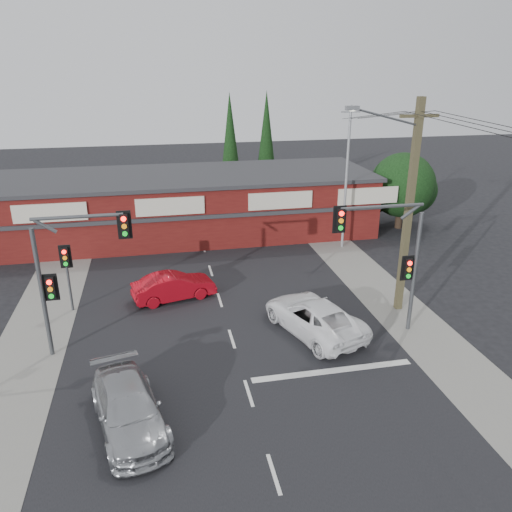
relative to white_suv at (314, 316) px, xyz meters
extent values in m
plane|color=black|center=(-3.72, -1.67, -0.76)|extent=(120.00, 120.00, 0.00)
cube|color=black|center=(-3.72, 3.33, -0.75)|extent=(14.00, 70.00, 0.01)
cube|color=gray|center=(-12.22, 3.33, -0.75)|extent=(3.00, 70.00, 0.02)
cube|color=gray|center=(4.78, 3.33, -0.75)|extent=(3.00, 70.00, 0.02)
cube|color=silver|center=(-0.22, -3.17, -0.74)|extent=(6.50, 0.35, 0.01)
imported|color=white|center=(0.00, 0.00, 0.00)|extent=(4.12, 5.95, 1.51)
imported|color=#A0A3A6|center=(-7.92, -4.82, -0.04)|extent=(3.07, 5.23, 1.42)
imported|color=#AB0A16|center=(-5.97, 4.64, -0.07)|extent=(4.40, 2.39, 1.37)
cube|color=silver|center=(-3.72, -7.84, -0.74)|extent=(0.12, 1.60, 0.01)
cube|color=silver|center=(-3.72, -3.90, -0.74)|extent=(0.12, 1.60, 0.01)
cube|color=silver|center=(-3.72, 0.04, -0.74)|extent=(0.12, 1.60, 0.01)
cube|color=silver|center=(-3.72, 3.99, -0.74)|extent=(0.12, 1.60, 0.01)
cube|color=silver|center=(-3.72, 7.93, -0.74)|extent=(0.12, 1.60, 0.01)
cube|color=silver|center=(-3.72, 11.87, -0.74)|extent=(0.12, 1.60, 0.01)
cube|color=silver|center=(-3.72, 15.81, -0.74)|extent=(0.12, 1.60, 0.01)
cube|color=silver|center=(-3.72, 19.75, -0.74)|extent=(0.12, 1.60, 0.01)
cube|color=#4E110F|center=(-4.72, 15.33, 1.24)|extent=(26.00, 8.00, 4.00)
cube|color=#2D2D30|center=(-4.72, 15.33, 3.34)|extent=(26.40, 8.40, 0.25)
cube|color=beige|center=(-12.72, 11.28, 2.34)|extent=(4.20, 0.12, 1.10)
cube|color=beige|center=(-5.72, 11.28, 2.34)|extent=(4.20, 0.12, 1.10)
cube|color=beige|center=(1.28, 11.28, 2.34)|extent=(4.20, 0.12, 1.10)
cube|color=beige|center=(7.28, 11.28, 2.34)|extent=(4.20, 0.12, 1.10)
cube|color=#2D2D30|center=(-4.72, 11.23, 1.54)|extent=(26.00, 0.15, 0.25)
cylinder|color=#2D2116|center=(10.78, 13.33, 0.14)|extent=(0.50, 0.50, 1.80)
sphere|color=black|center=(10.78, 13.33, 2.44)|extent=(4.60, 4.60, 4.60)
sphere|color=black|center=(12.28, 14.33, 1.74)|extent=(3.40, 3.40, 3.40)
sphere|color=black|center=(9.48, 14.73, 1.54)|extent=(2.80, 2.80, 2.80)
cylinder|color=#2D2116|center=(-0.22, 22.33, 0.24)|extent=(0.24, 0.24, 2.00)
cone|color=black|center=(-0.22, 22.33, 4.74)|extent=(1.80, 1.80, 7.50)
cylinder|color=#2D2116|center=(3.28, 24.33, 0.24)|extent=(0.24, 0.24, 2.00)
cone|color=black|center=(3.28, 24.33, 4.74)|extent=(1.80, 1.80, 7.50)
cylinder|color=#47494C|center=(-11.22, 0.33, 1.99)|extent=(0.18, 0.18, 5.50)
cylinder|color=#47494C|center=(-9.52, 0.33, 5.09)|extent=(3.40, 0.14, 0.14)
cylinder|color=#47494C|center=(-10.71, 0.33, 4.79)|extent=(0.82, 0.14, 0.63)
cube|color=black|center=(-7.82, 0.33, 4.64)|extent=(0.32, 0.22, 0.95)
cube|color=black|center=(-7.82, 0.40, 4.64)|extent=(0.55, 0.04, 1.15)
cylinder|color=#FF0C07|center=(-7.82, 0.20, 4.94)|extent=(0.20, 0.06, 0.20)
cylinder|color=orange|center=(-7.82, 0.20, 4.64)|extent=(0.20, 0.06, 0.20)
cylinder|color=#0CE526|center=(-7.82, 0.20, 4.34)|extent=(0.20, 0.06, 0.20)
cube|color=black|center=(-10.87, 0.33, 2.24)|extent=(0.32, 0.22, 0.95)
cube|color=black|center=(-10.87, 0.40, 2.24)|extent=(0.55, 0.04, 1.15)
cylinder|color=#FF0C07|center=(-10.87, 0.20, 2.54)|extent=(0.20, 0.06, 0.20)
cylinder|color=orange|center=(-10.87, 0.20, 2.24)|extent=(0.20, 0.06, 0.20)
cylinder|color=#0CE526|center=(-10.87, 0.20, 1.94)|extent=(0.20, 0.06, 0.20)
cylinder|color=#47494C|center=(4.28, -0.67, 1.99)|extent=(0.18, 0.18, 5.50)
cylinder|color=#47494C|center=(2.48, -0.67, 5.09)|extent=(3.60, 0.14, 0.14)
cylinder|color=#47494C|center=(3.74, -0.67, 4.79)|extent=(0.82, 0.14, 0.63)
cube|color=black|center=(0.68, -0.67, 4.64)|extent=(0.32, 0.22, 0.95)
cube|color=black|center=(0.68, -0.60, 4.64)|extent=(0.55, 0.04, 1.15)
cylinder|color=#FF0C07|center=(0.68, -0.80, 4.94)|extent=(0.20, 0.06, 0.20)
cylinder|color=orange|center=(0.68, -0.80, 4.64)|extent=(0.20, 0.06, 0.20)
cylinder|color=#0CE526|center=(0.68, -0.80, 4.34)|extent=(0.20, 0.06, 0.20)
cube|color=black|center=(3.93, -0.67, 2.24)|extent=(0.32, 0.22, 0.95)
cube|color=black|center=(3.93, -0.60, 2.24)|extent=(0.55, 0.04, 1.15)
cylinder|color=#FF0C07|center=(3.93, -0.80, 2.54)|extent=(0.20, 0.06, 0.20)
cylinder|color=orange|center=(3.93, -0.80, 2.24)|extent=(0.20, 0.06, 0.20)
cylinder|color=#0CE526|center=(3.93, -0.80, 1.94)|extent=(0.20, 0.06, 0.20)
cylinder|color=#47494C|center=(-10.92, 4.33, 0.74)|extent=(0.12, 0.12, 3.00)
cube|color=black|center=(-10.92, 4.33, 2.04)|extent=(0.32, 0.22, 0.95)
cube|color=black|center=(-10.92, 4.40, 2.04)|extent=(0.55, 0.04, 1.15)
cylinder|color=#FF0C07|center=(-10.92, 4.20, 2.34)|extent=(0.20, 0.06, 0.20)
cylinder|color=orange|center=(-10.92, 4.20, 2.04)|extent=(0.20, 0.06, 0.20)
cylinder|color=#0CE526|center=(-10.92, 4.20, 1.74)|extent=(0.20, 0.06, 0.20)
cube|color=#4C452A|center=(4.78, 1.33, 4.24)|extent=(0.30, 0.30, 10.00)
cube|color=#4C452A|center=(4.78, 1.33, 8.44)|extent=(1.80, 0.14, 0.14)
cylinder|color=#47494C|center=(3.18, 1.18, 8.44)|extent=(3.23, 0.39, 0.89)
cube|color=slate|center=(1.58, 1.03, 8.84)|extent=(0.55, 0.25, 0.18)
cylinder|color=silver|center=(1.58, 1.03, 8.74)|extent=(0.28, 0.28, 0.05)
cylinder|color=gray|center=(5.28, 10.33, 3.74)|extent=(0.16, 0.16, 9.00)
cube|color=gray|center=(5.28, 10.33, 7.84)|extent=(1.20, 0.10, 0.10)
cylinder|color=black|center=(4.44, 5.83, 8.04)|extent=(0.73, 9.01, 1.22)
cylinder|color=black|center=(5.03, 5.83, 8.04)|extent=(0.52, 9.00, 1.22)
cylinder|color=black|center=(5.63, 5.83, 8.04)|extent=(0.31, 9.00, 1.22)
camera|label=1|loc=(-6.52, -18.87, 10.51)|focal=35.00mm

